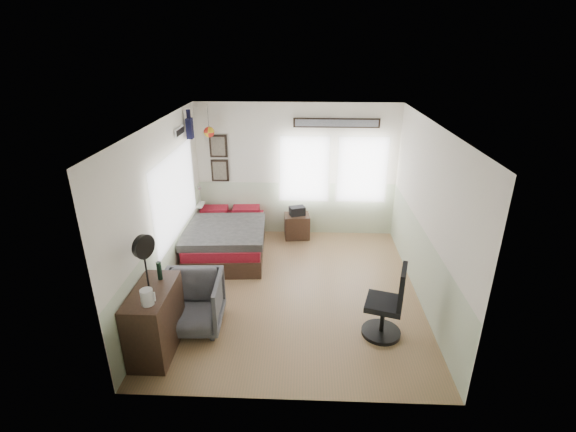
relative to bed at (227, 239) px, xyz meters
name	(u,v)px	position (x,y,z in m)	size (l,w,h in m)	color
ground_plane	(293,290)	(1.30, -1.24, -0.31)	(4.00, 4.50, 0.01)	#91724D
room_shell	(289,194)	(1.22, -1.05, 1.30)	(4.02, 4.52, 2.71)	white
wall_decor	(238,137)	(0.20, 0.72, 1.79)	(3.55, 1.32, 1.44)	black
bed	(227,239)	(0.00, 0.00, 0.00)	(1.52, 2.05, 0.63)	#332319
dresser	(155,320)	(-0.44, -2.70, 0.14)	(0.48, 1.00, 0.90)	#332319
armchair	(191,303)	(-0.10, -2.21, 0.08)	(0.83, 0.86, 0.78)	#54545F
nightstand	(297,226)	(1.32, 0.76, -0.06)	(0.50, 0.40, 0.50)	#332319
task_chair	(388,308)	(2.62, -2.29, 0.13)	(0.59, 0.59, 1.08)	black
kettle	(147,297)	(-0.37, -2.99, 0.69)	(0.17, 0.15, 0.20)	silver
bottle	(159,271)	(-0.40, -2.43, 0.72)	(0.06, 0.06, 0.25)	black
stand_fan	(144,247)	(-0.46, -2.66, 1.18)	(0.20, 0.29, 0.76)	black
black_bag	(297,211)	(1.32, 0.76, 0.28)	(0.30, 0.20, 0.18)	black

